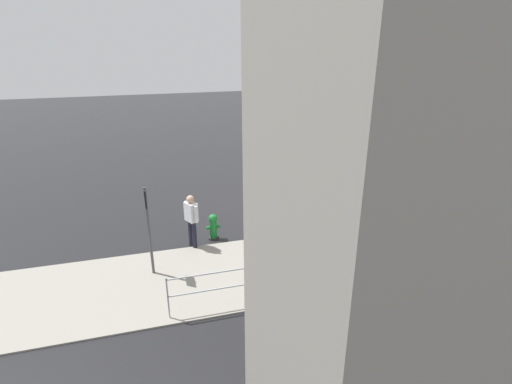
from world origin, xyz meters
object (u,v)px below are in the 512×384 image
parked_sedan (474,173)px  pedestrian (191,217)px  moving_hatchback (321,174)px  sign_post (148,219)px  fire_hydrant (213,227)px

parked_sedan → pedestrian: (10.46, 0.94, -0.04)m
parked_sedan → pedestrian: bearing=5.1°
moving_hatchback → sign_post: size_ratio=1.72×
moving_hatchback → pedestrian: 5.45m
parked_sedan → fire_hydrant: bearing=3.4°
parked_sedan → pedestrian: 10.50m
parked_sedan → sign_post: (11.61, 2.06, 0.58)m
parked_sedan → sign_post: size_ratio=1.80×
pedestrian → fire_hydrant: bearing=-151.6°
moving_hatchback → sign_post: (6.13, 3.36, 0.55)m
fire_hydrant → pedestrian: bearing=28.4°
parked_sedan → moving_hatchback: bearing=-13.4°
moving_hatchback → parked_sedan: size_ratio=0.96×
parked_sedan → fire_hydrant: (9.80, 0.58, -0.60)m
moving_hatchback → pedestrian: size_ratio=2.54×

